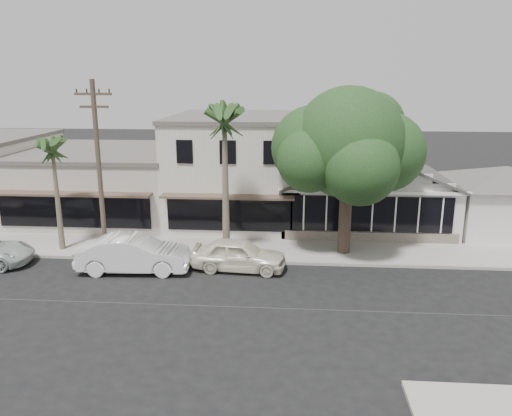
# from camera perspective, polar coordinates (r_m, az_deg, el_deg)

# --- Properties ---
(ground) EXTENTS (140.00, 140.00, 0.00)m
(ground) POSITION_cam_1_polar(r_m,az_deg,el_deg) (20.63, 2.29, -11.39)
(ground) COLOR black
(ground) RESTS_ON ground
(sidewalk_north) EXTENTS (90.00, 3.50, 0.15)m
(sidewalk_north) POSITION_cam_1_polar(r_m,az_deg,el_deg) (28.16, -13.73, -4.35)
(sidewalk_north) COLOR #9E9991
(sidewalk_north) RESTS_ON ground
(corner_shop) EXTENTS (10.40, 8.60, 5.10)m
(corner_shop) POSITION_cam_1_polar(r_m,az_deg,el_deg) (31.96, 12.16, 2.74)
(corner_shop) COLOR silver
(corner_shop) RESTS_ON ground
(side_cottage) EXTENTS (6.00, 6.00, 3.00)m
(side_cottage) POSITION_cam_1_polar(r_m,az_deg,el_deg) (33.43, 26.33, 0.08)
(side_cottage) COLOR silver
(side_cottage) RESTS_ON ground
(row_building_near) EXTENTS (8.00, 10.00, 6.50)m
(row_building_near) POSITION_cam_1_polar(r_m,az_deg,el_deg) (32.74, -2.07, 4.47)
(row_building_near) COLOR silver
(row_building_near) RESTS_ON ground
(row_building_midnear) EXTENTS (10.00, 10.00, 4.20)m
(row_building_midnear) POSITION_cam_1_polar(r_m,az_deg,el_deg) (35.10, -16.83, 2.63)
(row_building_midnear) COLOR beige
(row_building_midnear) RESTS_ON ground
(utility_pole) EXTENTS (1.80, 0.24, 9.00)m
(utility_pole) POSITION_cam_1_polar(r_m,az_deg,el_deg) (25.93, -17.51, 4.53)
(utility_pole) COLOR brown
(utility_pole) RESTS_ON ground
(car_0) EXTENTS (4.68, 2.20, 1.55)m
(car_0) POSITION_cam_1_polar(r_m,az_deg,el_deg) (24.19, -1.97, -5.35)
(car_0) COLOR white
(car_0) RESTS_ON ground
(car_1) EXTENTS (5.44, 2.16, 1.76)m
(car_1) POSITION_cam_1_polar(r_m,az_deg,el_deg) (24.68, -13.78, -5.11)
(car_1) COLOR white
(car_1) RESTS_ON ground
(shade_tree) EXTENTS (7.86, 7.10, 8.72)m
(shade_tree) POSITION_cam_1_polar(r_m,az_deg,el_deg) (25.73, 10.30, 7.04)
(shade_tree) COLOR #4A3A2D
(shade_tree) RESTS_ON ground
(palm_east) EXTENTS (3.60, 3.60, 8.30)m
(palm_east) POSITION_cam_1_polar(r_m,az_deg,el_deg) (24.46, -3.63, 10.01)
(palm_east) COLOR #726651
(palm_east) RESTS_ON ground
(palm_mid) EXTENTS (2.55, 2.55, 6.50)m
(palm_mid) POSITION_cam_1_polar(r_m,az_deg,el_deg) (27.63, -22.26, 6.28)
(palm_mid) COLOR #726651
(palm_mid) RESTS_ON ground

